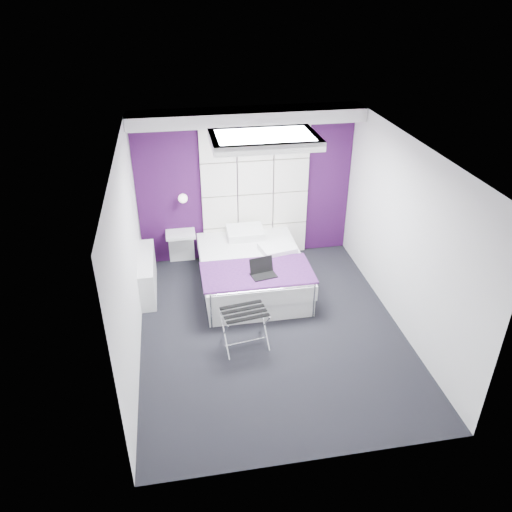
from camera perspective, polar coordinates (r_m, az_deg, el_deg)
The scene contains 15 objects.
floor at distance 7.10m, azimuth 1.70°, elevation -8.36°, with size 4.40×4.40×0.00m, color black.
ceiling at distance 5.87m, azimuth 2.08°, elevation 12.06°, with size 4.40×4.40×0.00m, color white.
wall_back at distance 8.34m, azimuth -1.18°, elevation 8.06°, with size 3.60×3.60×0.00m, color silver.
wall_left at distance 6.31m, azimuth -14.37°, elevation -0.52°, with size 4.40×4.40×0.00m, color silver.
wall_right at distance 6.94m, azimuth 16.60°, elevation 2.06°, with size 4.40×4.40×0.00m, color silver.
accent_wall at distance 8.33m, azimuth -1.17°, elevation 8.04°, with size 3.58×0.02×2.58m, color #350E3D.
soffit at distance 7.74m, azimuth -0.98°, elevation 15.67°, with size 3.58×0.50×0.20m, color white.
headboard at distance 8.36m, azimuth -0.09°, elevation 7.15°, with size 1.80×0.08×2.30m, color white, non-canonical shape.
skylight at distance 6.44m, azimuth 0.96°, elevation 13.23°, with size 1.36×0.86×0.12m, color white, non-canonical shape.
wall_lamp at distance 8.16m, azimuth -8.37°, elevation 6.63°, with size 0.15×0.15×0.15m, color white.
radiator at distance 7.92m, azimuth -12.26°, elevation -2.04°, with size 0.22×1.20×0.60m, color white.
bed at distance 7.86m, azimuth -0.50°, elevation -1.61°, with size 1.63×1.97×0.69m.
nightstand at distance 8.39m, azimuth -8.63°, elevation 2.52°, with size 0.48×0.38×0.05m, color white.
luggage_rack at distance 6.65m, azimuth -1.31°, elevation -8.29°, with size 0.57×0.42×0.57m.
laptop at distance 7.23m, azimuth 0.80°, elevation -1.68°, with size 0.35×0.25×0.25m.
Camera 1 is at (-1.17, -5.47, 4.38)m, focal length 35.00 mm.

